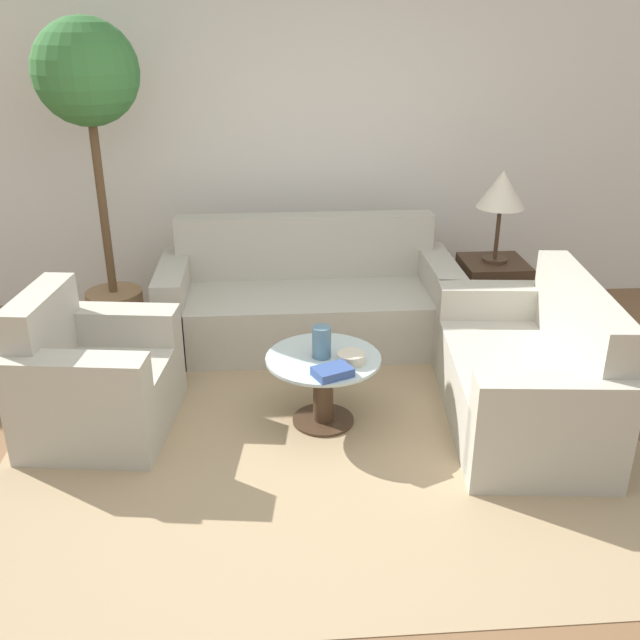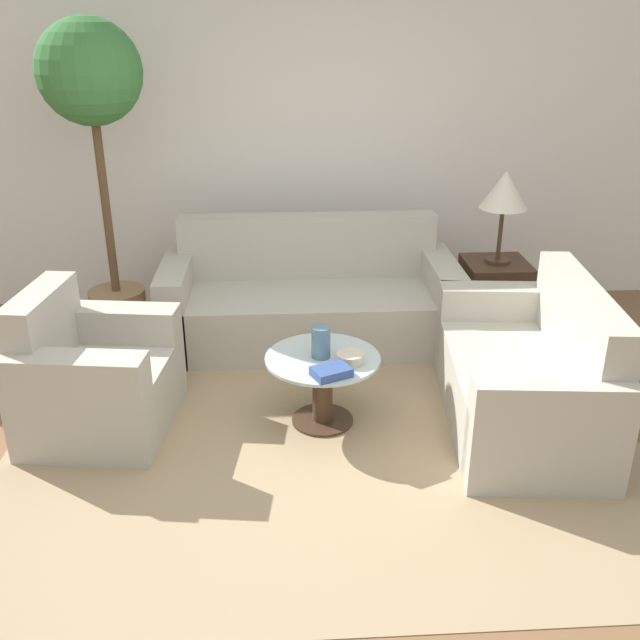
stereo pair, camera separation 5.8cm
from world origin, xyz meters
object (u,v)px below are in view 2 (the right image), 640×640
potted_plant (95,115)px  book_stack (331,372)px  table_lamp (505,192)px  vase (321,342)px  coffee_table (323,380)px  armchair (91,382)px  sofa_main (309,302)px  loveseat (532,379)px  bowl (350,358)px

potted_plant → book_stack: size_ratio=9.20×
table_lamp → vase: 1.85m
vase → coffee_table: bearing=-19.7°
armchair → book_stack: bearing=-94.1°
sofa_main → potted_plant: (-1.41, 0.14, 1.32)m
book_stack → table_lamp: bearing=22.5°
loveseat → bowl: loveseat is taller
potted_plant → bowl: size_ratio=14.20×
potted_plant → bowl: (1.59, -1.41, -1.15)m
vase → table_lamp: bearing=40.5°
vase → bowl: 0.19m
armchair → bowl: bearing=-87.4°
sofa_main → table_lamp: table_lamp is taller
bowl → armchair: bearing=175.1°
loveseat → coffee_table: size_ratio=2.31×
sofa_main → bowl: (0.17, -1.26, 0.17)m
armchair → vase: bearing=-84.4°
armchair → potted_plant: potted_plant is taller
bowl → table_lamp: bearing=46.1°
sofa_main → book_stack: bearing=-87.8°
coffee_table → table_lamp: table_lamp is taller
table_lamp → potted_plant: (-2.77, 0.18, 0.52)m
sofa_main → bowl: 1.29m
loveseat → coffee_table: 1.21m
coffee_table → loveseat: bearing=-3.4°
loveseat → table_lamp: 1.47m
loveseat → coffee_table: bearing=-88.1°
armchair → table_lamp: 2.99m
armchair → potted_plant: size_ratio=0.43×
coffee_table → book_stack: (0.03, -0.23, 0.18)m
table_lamp → book_stack: (-1.30, -1.38, -0.63)m
loveseat → table_lamp: bearing=179.5°
potted_plant → book_stack: potted_plant is taller
loveseat → table_lamp: (0.12, 1.22, 0.80)m
sofa_main → potted_plant: potted_plant is taller
armchair → coffee_table: bearing=-84.5°
bowl → potted_plant: bearing=138.4°
armchair → vase: 1.34m
armchair → coffee_table: armchair is taller
sofa_main → coffee_table: bearing=-88.9°
book_stack → loveseat: bearing=-16.5°
table_lamp → vase: (-1.34, -1.15, -0.57)m
loveseat → potted_plant: 3.27m
loveseat → bowl: bearing=-84.2°
loveseat → table_lamp: size_ratio=2.34×
sofa_main → table_lamp: size_ratio=3.18×
bowl → loveseat: bearing=0.5°
table_lamp → book_stack: table_lamp is taller
armchair → table_lamp: table_lamp is taller
book_stack → vase: bearing=75.7°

